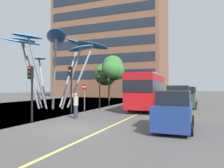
% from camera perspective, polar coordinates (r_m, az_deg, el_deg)
% --- Properties ---
extents(ground, '(120.00, 240.00, 0.10)m').
position_cam_1_polar(ground, '(12.26, -12.80, -11.40)').
color(ground, '#54514F').
extents(red_bus, '(3.02, 10.56, 3.63)m').
position_cam_1_polar(red_bus, '(22.36, 9.46, -1.37)').
color(red_bus, red).
rests_on(red_bus, ground).
extents(leaf_sculpture, '(11.01, 11.11, 8.05)m').
position_cam_1_polar(leaf_sculpture, '(23.73, -14.87, 9.09)').
color(leaf_sculpture, '#9EA0A5').
rests_on(leaf_sculpture, ground).
extents(traffic_light_kerb_near, '(0.28, 0.42, 3.52)m').
position_cam_1_polar(traffic_light_kerb_near, '(14.50, -20.61, 0.61)').
color(traffic_light_kerb_near, black).
rests_on(traffic_light_kerb_near, ground).
extents(traffic_light_kerb_far, '(0.28, 0.42, 3.95)m').
position_cam_1_polar(traffic_light_kerb_far, '(18.51, -10.86, 1.20)').
color(traffic_light_kerb_far, black).
rests_on(traffic_light_kerb_far, ground).
extents(traffic_light_island_mid, '(0.28, 0.42, 3.92)m').
position_cam_1_polar(traffic_light_island_mid, '(21.76, -3.37, 0.83)').
color(traffic_light_island_mid, black).
rests_on(traffic_light_island_mid, ground).
extents(traffic_light_opposite, '(0.28, 0.42, 3.68)m').
position_cam_1_polar(traffic_light_opposite, '(25.06, -0.90, 0.23)').
color(traffic_light_opposite, black).
rests_on(traffic_light_opposite, ground).
extents(car_parked_near, '(1.92, 4.38, 2.02)m').
position_cam_1_polar(car_parked_near, '(11.88, 16.10, -6.87)').
color(car_parked_near, navy).
rests_on(car_parked_near, ground).
extents(car_parked_mid, '(1.98, 4.08, 2.33)m').
position_cam_1_polar(car_parked_mid, '(18.28, 17.12, -4.29)').
color(car_parked_mid, gold).
rests_on(car_parked_mid, ground).
extents(car_parked_far, '(2.02, 4.55, 2.25)m').
position_cam_1_polar(car_parked_far, '(24.32, 19.01, -3.49)').
color(car_parked_far, '#2D5138').
rests_on(car_parked_far, ground).
extents(car_side_street, '(2.08, 4.17, 2.19)m').
position_cam_1_polar(car_side_street, '(30.38, 19.64, -2.99)').
color(car_side_street, gray).
rests_on(car_side_street, ground).
extents(tree_pavement_near, '(5.68, 5.75, 7.53)m').
position_cam_1_polar(tree_pavement_near, '(36.50, -0.58, 3.36)').
color(tree_pavement_near, brown).
rests_on(tree_pavement_near, ground).
extents(pedestrian, '(0.34, 0.34, 1.78)m').
position_cam_1_polar(pedestrian, '(15.33, -9.54, -5.71)').
color(pedestrian, '#2D3342').
rests_on(pedestrian, ground).
extents(no_entry_sign, '(0.60, 0.12, 2.53)m').
position_cam_1_polar(no_entry_sign, '(20.71, -7.29, -2.26)').
color(no_entry_sign, gray).
rests_on(no_entry_sign, ground).
extents(backdrop_building, '(25.12, 14.64, 26.73)m').
position_cam_1_polar(backdrop_building, '(53.57, -0.02, 11.22)').
color(backdrop_building, brown).
rests_on(backdrop_building, ground).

